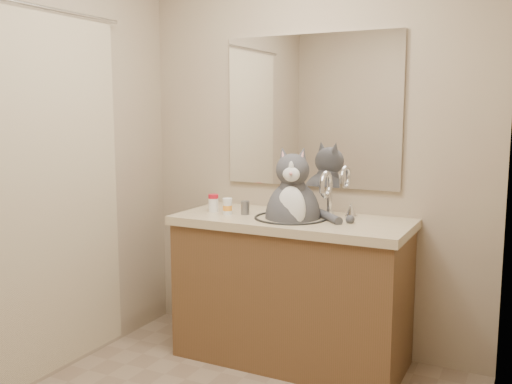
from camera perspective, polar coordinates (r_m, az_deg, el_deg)
room at (r=2.36m, az=-5.57°, el=1.86°), size 2.22×2.52×2.42m
vanity at (r=3.36m, az=3.57°, el=-9.41°), size 1.34×0.59×1.12m
mirror at (r=3.45m, az=5.50°, el=8.04°), size 1.10×0.02×0.90m
shower_curtain at (r=3.13m, az=-20.98°, el=-0.19°), size 0.02×1.30×1.93m
cat at (r=3.23m, az=3.73°, el=-1.94°), size 0.52×0.42×0.62m
pill_bottle_redcap at (r=3.44m, az=-4.28°, el=-1.10°), size 0.07×0.07×0.11m
pill_bottle_orange at (r=3.35m, az=-2.87°, el=-1.47°), size 0.06×0.06×0.10m
grey_canister at (r=3.34m, az=-1.09°, el=-1.59°), size 0.06×0.06×0.08m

